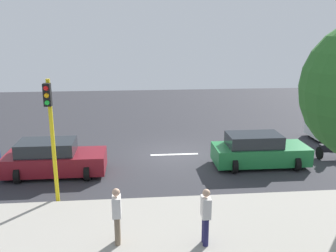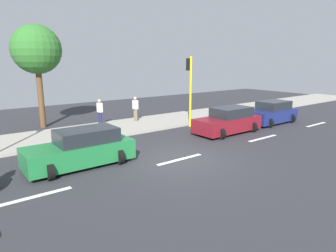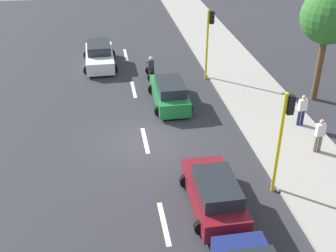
{
  "view_description": "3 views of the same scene",
  "coord_description": "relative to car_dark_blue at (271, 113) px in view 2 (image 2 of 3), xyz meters",
  "views": [
    {
      "loc": [
        17.18,
        -1.92,
        6.12
      ],
      "look_at": [
        1.05,
        -0.42,
        1.78
      ],
      "focal_mm": 38.95,
      "sensor_mm": 36.0,
      "label": 1
    },
    {
      "loc": [
        -9.43,
        7.85,
        4.2
      ],
      "look_at": [
        1.96,
        -0.84,
        1.05
      ],
      "focal_mm": 31.55,
      "sensor_mm": 36.0,
      "label": 2
    },
    {
      "loc": [
        -1.86,
        -18.08,
        11.32
      ],
      "look_at": [
        1.05,
        -0.59,
        1.06
      ],
      "focal_mm": 46.09,
      "sensor_mm": 36.0,
      "label": 3
    }
  ],
  "objects": [
    {
      "name": "ground_plane",
      "position": [
        -2.17,
        9.95,
        -0.76
      ],
      "size": [
        40.0,
        60.0,
        0.1
      ],
      "primitive_type": "cube",
      "color": "#2D2D33"
    },
    {
      "name": "lane_stripe_north",
      "position": [
        -2.17,
        3.95,
        -0.7
      ],
      "size": [
        0.2,
        2.4,
        0.01
      ],
      "primitive_type": "cube",
      "color": "white",
      "rests_on": "ground"
    },
    {
      "name": "traffic_light_midblock",
      "position": [
        2.67,
        5.15,
        2.22
      ],
      "size": [
        0.49,
        0.24,
        4.5
      ],
      "color": "yellow",
      "rests_on": "ground"
    },
    {
      "name": "car_dark_blue",
      "position": [
        0.0,
        0.0,
        0.0
      ],
      "size": [
        2.19,
        3.93,
        1.52
      ],
      "color": "navy",
      "rests_on": "ground"
    },
    {
      "name": "street_tree_south",
      "position": [
        8.14,
        12.9,
        4.15
      ],
      "size": [
        3.0,
        3.0,
        6.41
      ],
      "color": "brown",
      "rests_on": "ground"
    },
    {
      "name": "lane_stripe_south",
      "position": [
        -2.17,
        15.95,
        -0.7
      ],
      "size": [
        0.2,
        2.4,
        0.01
      ],
      "primitive_type": "cube",
      "color": "white",
      "rests_on": "ground"
    },
    {
      "name": "car_green",
      "position": [
        -0.32,
        13.63,
        0.0
      ],
      "size": [
        2.13,
        4.27,
        1.52
      ],
      "color": "#1E7238",
      "rests_on": "ground"
    },
    {
      "name": "lane_stripe_mid",
      "position": [
        -2.17,
        9.95,
        -0.7
      ],
      "size": [
        0.2,
        2.4,
        0.01
      ],
      "primitive_type": "cube",
      "color": "white",
      "rests_on": "ground"
    },
    {
      "name": "lane_stripe_far_north",
      "position": [
        -2.17,
        -2.05,
        -0.7
      ],
      "size": [
        0.2,
        2.4,
        0.01
      ],
      "primitive_type": "cube",
      "color": "white",
      "rests_on": "ground"
    },
    {
      "name": "pedestrian_by_tree",
      "position": [
        5.65,
        7.45,
        0.35
      ],
      "size": [
        0.4,
        0.24,
        1.69
      ],
      "color": "#72604C",
      "rests_on": "sidewalk"
    },
    {
      "name": "sidewalk",
      "position": [
        4.83,
        9.95,
        -0.63
      ],
      "size": [
        4.0,
        60.0,
        0.15
      ],
      "primitive_type": "cube",
      "color": "#9E998E",
      "rests_on": "ground"
    },
    {
      "name": "pedestrian_near_signal",
      "position": [
        5.92,
        9.94,
        0.35
      ],
      "size": [
        0.4,
        0.24,
        1.69
      ],
      "color": "#1E1E4C",
      "rests_on": "sidewalk"
    },
    {
      "name": "car_maroon",
      "position": [
        -0.11,
        4.51,
        0.0
      ],
      "size": [
        2.17,
        4.22,
        1.52
      ],
      "color": "maroon",
      "rests_on": "ground"
    }
  ]
}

